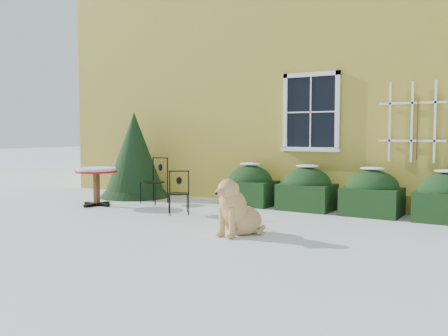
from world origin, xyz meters
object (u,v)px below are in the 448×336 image
Objects in this scene: evergreen_shrub at (135,163)px; dog at (237,212)px; patio_chair_near at (179,192)px; bistro_table at (96,174)px; patio_chair_far at (155,180)px.

evergreen_shrub reaches higher than dog.
dog reaches higher than patio_chair_near.
patio_chair_near is (2.48, -1.54, -0.40)m from evergreen_shrub.
bistro_table is 0.92× the size of dog.
evergreen_shrub is 2.95m from patio_chair_near.
bistro_table is 1.04× the size of patio_chair_near.
patio_chair_near reaches higher than bistro_table.
evergreen_shrub is 1.29m from patio_chair_far.
patio_chair_far reaches higher than patio_chair_near.
patio_chair_far is (-1.37, 0.97, 0.08)m from patio_chair_near.
dog is (3.27, -2.05, -0.15)m from patio_chair_far.
evergreen_shrub is 2.42× the size of patio_chair_near.
patio_chair_far is (1.11, -0.57, -0.32)m from evergreen_shrub.
patio_chair_near is at bearing 0.04° from bistro_table.
bistro_table is at bearing 177.12° from dog.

